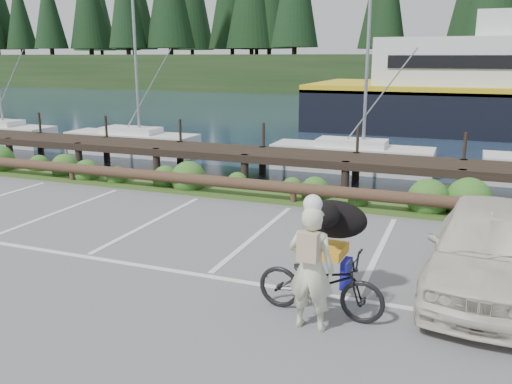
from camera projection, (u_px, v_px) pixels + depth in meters
ground at (217, 268)px, 9.79m from camera, size 72.00×72.00×0.00m
harbor_backdrop at (445, 82)px, 80.52m from camera, size 170.00×160.00×30.00m
vegetation_strip at (301, 197)px, 14.57m from camera, size 34.00×1.60×0.10m
log_rail at (293, 205)px, 13.95m from camera, size 32.00×0.30×0.60m
bicycle at (320, 283)px, 7.93m from camera, size 1.95×0.77×1.01m
cyclist at (311, 268)px, 7.44m from camera, size 0.68×0.46×1.79m
dog at (334, 219)px, 8.28m from camera, size 0.55×1.05×0.59m
parked_car at (489, 248)px, 8.66m from camera, size 2.08×4.50×1.49m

